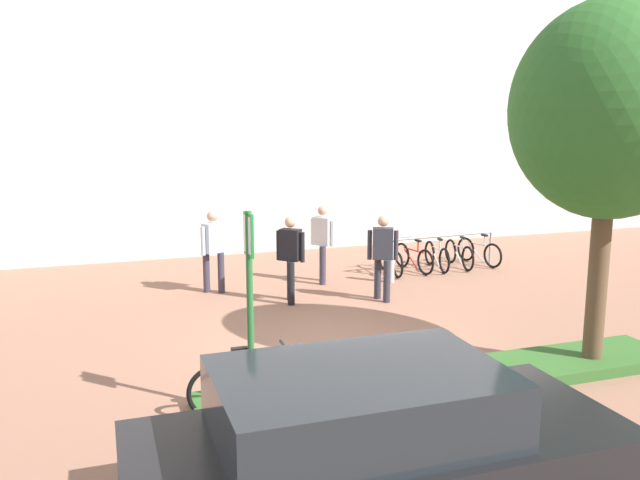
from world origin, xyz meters
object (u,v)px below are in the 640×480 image
Objects in this scene: car_black_suv at (375,455)px; person_shirt_white at (323,239)px; bike_at_sign at (255,385)px; person_suited_navy at (383,252)px; parking_sign_post at (250,284)px; bike_rack_cluster at (436,255)px; person_suited_dark at (290,254)px; person_casual_tan at (213,246)px; tree_sidewalk at (611,111)px; bollard_steel at (391,263)px.

person_shirt_white is at bearing 73.51° from car_black_suv.
bike_at_sign is 0.98× the size of person_suited_navy.
bike_rack_cluster is at bearing 46.43° from parking_sign_post.
person_shirt_white is 1.73m from person_suited_dark.
person_suited_navy is (3.07, -1.73, 0.00)m from person_casual_tan.
parking_sign_post is (-5.07, 0.08, -2.04)m from tree_sidewalk.
person_suited_navy is at bearing 49.11° from parking_sign_post.
car_black_suv is (-4.62, -2.61, -2.93)m from tree_sidewalk.
person_suited_navy is at bearing 49.13° from bike_at_sign.
person_casual_tan is at bearing -175.53° from bike_rack_cluster.
bollard_steel is 0.52× the size of person_shirt_white.
parking_sign_post is 1.47× the size of person_suited_navy.
bollard_steel is at bearing 63.99° from car_black_suv.
person_casual_tan is 1.00× the size of person_shirt_white.
person_shirt_white is at bearing 49.18° from person_suited_dark.
person_suited_dark reaches higher than bike_at_sign.
bollard_steel is at bearing 51.06° from parking_sign_post.
parking_sign_post is at bearing -116.75° from person_shirt_white.
parking_sign_post is at bearing -130.89° from person_suited_navy.
person_casual_tan is at bearing 126.50° from tree_sidewalk.
person_suited_navy reaches higher than bike_rack_cluster.
person_casual_tan is 0.40× the size of car_black_suv.
bollard_steel is at bearing -151.83° from bike_rack_cluster.
person_shirt_white is (-1.43, 0.49, 0.53)m from bollard_steel.
parking_sign_post is at bearing -95.76° from person_casual_tan.
tree_sidewalk is 6.35m from person_suited_dark.
person_casual_tan is at bearing 173.56° from bollard_steel.
person_casual_tan and person_suited_dark have the same top height.
bollard_steel is at bearing 96.18° from tree_sidewalk.
parking_sign_post reaches higher than bollard_steel.
person_shirt_white is at bearing 1.15° from person_casual_tan.
car_black_suv is at bearing -114.88° from person_suited_navy.
person_suited_navy is (-2.41, -2.15, 0.64)m from bike_rack_cluster.
person_suited_dark is 0.40× the size of car_black_suv.
person_suited_navy is 0.40× the size of car_black_suv.
bollard_steel is (4.47, 5.53, -1.20)m from parking_sign_post.
person_suited_navy is at bearing 108.02° from tree_sidewalk.
person_suited_navy is at bearing -121.70° from bollard_steel.
bollard_steel is 0.52× the size of person_suited_navy.
person_suited_dark is (-4.18, -1.69, 0.64)m from bike_rack_cluster.
person_suited_navy is at bearing -138.22° from bike_rack_cluster.
person_shirt_white is (-2.04, 6.09, -2.71)m from tree_sidewalk.
person_shirt_white is at bearing -172.91° from bike_rack_cluster.
car_black_suv reaches higher than bike_rack_cluster.
parking_sign_post is at bearing -112.01° from person_suited_dark.
person_casual_tan is 2.43m from person_shirt_white.
tree_sidewalk is 6.03m from bike_at_sign.
bike_rack_cluster is (6.02, 6.33, -0.00)m from bike_at_sign.
tree_sidewalk reaches higher than person_casual_tan.
bike_rack_cluster is 1.83m from bollard_steel.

